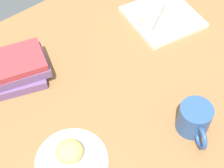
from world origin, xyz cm
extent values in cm
cube|color=olive|center=(0.00, 0.00, 2.00)|extent=(110.00, 90.00, 4.00)
cylinder|color=white|center=(-32.88, -17.06, 4.70)|extent=(19.44, 19.44, 1.40)
ellipsoid|color=tan|center=(-32.41, -15.80, 8.16)|extent=(9.33, 9.09, 5.53)
cube|color=silver|center=(25.87, 8.40, 4.80)|extent=(27.83, 27.83, 1.60)
cylinder|color=silver|center=(30.83, 6.35, 6.63)|extent=(5.74, 5.74, 2.06)
cylinder|color=orange|center=(30.83, 6.35, 7.36)|extent=(4.71, 4.71, 0.40)
cylinder|color=beige|center=(21.90, 10.04, 8.46)|extent=(15.11, 11.60, 5.72)
cube|color=#6B4C7A|center=(-30.92, 17.23, 5.52)|extent=(22.18, 18.78, 3.05)
cube|color=#6B4C7A|center=(-29.02, 17.86, 8.56)|extent=(22.43, 18.41, 3.02)
cube|color=#A53338|center=(-29.53, 18.09, 11.16)|extent=(22.14, 17.92, 2.19)
cylinder|color=#2D518C|center=(-0.24, -29.56, 8.45)|extent=(9.15, 9.15, 8.89)
cylinder|color=olive|center=(-0.24, -29.56, 12.29)|extent=(7.50, 7.50, 0.40)
torus|color=#2D518C|center=(-3.15, -34.85, 8.45)|extent=(4.20, 6.30, 6.53)
camera|label=1|loc=(-48.92, -53.41, 88.26)|focal=54.22mm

